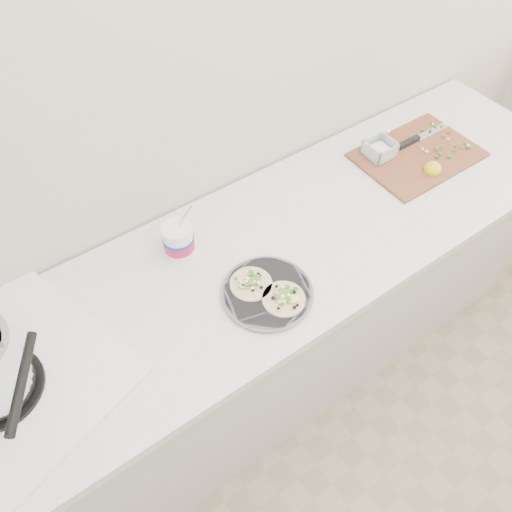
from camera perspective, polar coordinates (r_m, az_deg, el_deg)
counter at (r=1.98m, az=1.90°, el=-6.83°), size 2.44×0.66×0.90m
taco_plate at (r=1.47m, az=1.29°, el=-4.04°), size 0.27×0.27×0.04m
tub at (r=1.56m, az=-8.79°, el=2.06°), size 0.10×0.10×0.22m
cutboard at (r=2.01m, az=17.65°, el=11.31°), size 0.45×0.32×0.07m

